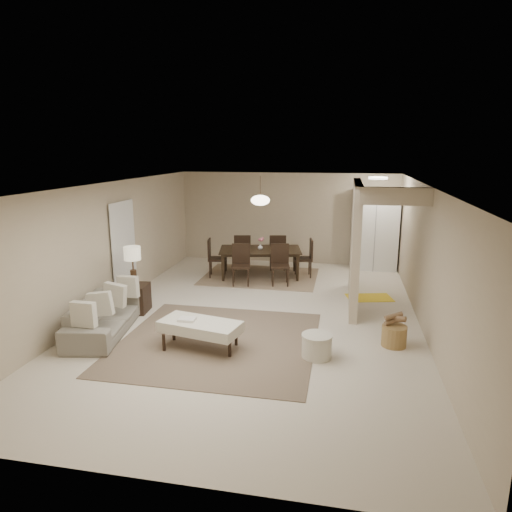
% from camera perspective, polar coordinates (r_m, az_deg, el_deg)
% --- Properties ---
extents(floor, '(9.00, 9.00, 0.00)m').
position_cam_1_polar(floor, '(8.76, 0.03, -7.69)').
color(floor, beige).
rests_on(floor, ground).
extents(ceiling, '(9.00, 9.00, 0.00)m').
position_cam_1_polar(ceiling, '(8.21, 0.03, 8.85)').
color(ceiling, white).
rests_on(ceiling, back_wall).
extents(back_wall, '(6.00, 0.00, 6.00)m').
position_cam_1_polar(back_wall, '(12.77, 3.96, 4.74)').
color(back_wall, tan).
rests_on(back_wall, floor).
extents(left_wall, '(0.00, 9.00, 9.00)m').
position_cam_1_polar(left_wall, '(9.43, -18.15, 1.08)').
color(left_wall, tan).
rests_on(left_wall, floor).
extents(right_wall, '(0.00, 9.00, 9.00)m').
position_cam_1_polar(right_wall, '(8.37, 20.64, -0.60)').
color(right_wall, tan).
rests_on(right_wall, floor).
extents(partition, '(0.15, 2.50, 2.50)m').
position_cam_1_polar(partition, '(9.47, 12.28, 1.49)').
color(partition, tan).
rests_on(partition, floor).
extents(doorway, '(0.04, 0.90, 2.04)m').
position_cam_1_polar(doorway, '(9.98, -16.25, 0.50)').
color(doorway, black).
rests_on(doorway, floor).
extents(pantry_cabinet, '(1.20, 0.55, 2.10)m').
position_cam_1_polar(pantry_cabinet, '(12.38, 14.60, 3.13)').
color(pantry_cabinet, white).
rests_on(pantry_cabinet, floor).
extents(flush_light, '(0.44, 0.44, 0.05)m').
position_cam_1_polar(flush_light, '(11.27, 15.02, 9.39)').
color(flush_light, white).
rests_on(flush_light, ceiling).
extents(living_rug, '(3.20, 3.20, 0.01)m').
position_cam_1_polar(living_rug, '(7.74, -4.79, -10.61)').
color(living_rug, brown).
rests_on(living_rug, floor).
extents(sofa, '(2.12, 1.12, 0.59)m').
position_cam_1_polar(sofa, '(8.39, -18.47, -7.21)').
color(sofa, gray).
rests_on(sofa, floor).
extents(ottoman_bench, '(1.38, 0.85, 0.46)m').
position_cam_1_polar(ottoman_bench, '(7.39, -7.00, -8.78)').
color(ottoman_bench, beige).
rests_on(ottoman_bench, living_rug).
extents(side_table, '(0.55, 0.55, 0.55)m').
position_cam_1_polar(side_table, '(9.29, -14.89, -5.12)').
color(side_table, black).
rests_on(side_table, floor).
extents(table_lamp, '(0.32, 0.32, 0.76)m').
position_cam_1_polar(table_lamp, '(9.06, -15.20, -0.08)').
color(table_lamp, '#442E1D').
rests_on(table_lamp, side_table).
extents(round_pouf, '(0.47, 0.47, 0.37)m').
position_cam_1_polar(round_pouf, '(7.18, 7.61, -11.10)').
color(round_pouf, beige).
rests_on(round_pouf, floor).
extents(wicker_basket, '(0.53, 0.53, 0.34)m').
position_cam_1_polar(wicker_basket, '(7.84, 16.88, -9.54)').
color(wicker_basket, brown).
rests_on(wicker_basket, floor).
extents(dining_rug, '(2.80, 2.10, 0.01)m').
position_cam_1_polar(dining_rug, '(11.47, 0.52, -2.57)').
color(dining_rug, '#78644A').
rests_on(dining_rug, floor).
extents(dining_table, '(2.17, 1.48, 0.70)m').
position_cam_1_polar(dining_table, '(11.38, 0.53, -0.90)').
color(dining_table, black).
rests_on(dining_table, dining_rug).
extents(dining_chairs, '(2.61, 2.08, 0.96)m').
position_cam_1_polar(dining_chairs, '(11.35, 0.53, -0.27)').
color(dining_chairs, black).
rests_on(dining_chairs, dining_rug).
extents(vase, '(0.14, 0.14, 0.13)m').
position_cam_1_polar(vase, '(11.28, 0.53, 1.16)').
color(vase, white).
rests_on(vase, dining_table).
extents(yellow_mat, '(1.05, 0.78, 0.01)m').
position_cam_1_polar(yellow_mat, '(10.16, 13.97, -5.07)').
color(yellow_mat, yellow).
rests_on(yellow_mat, floor).
extents(pendant_light, '(0.46, 0.46, 0.71)m').
position_cam_1_polar(pendant_light, '(11.10, 0.54, 6.98)').
color(pendant_light, '#442E1D').
rests_on(pendant_light, ceiling).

